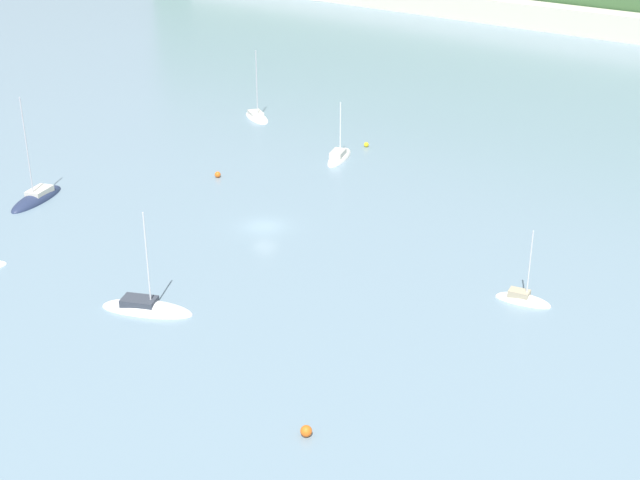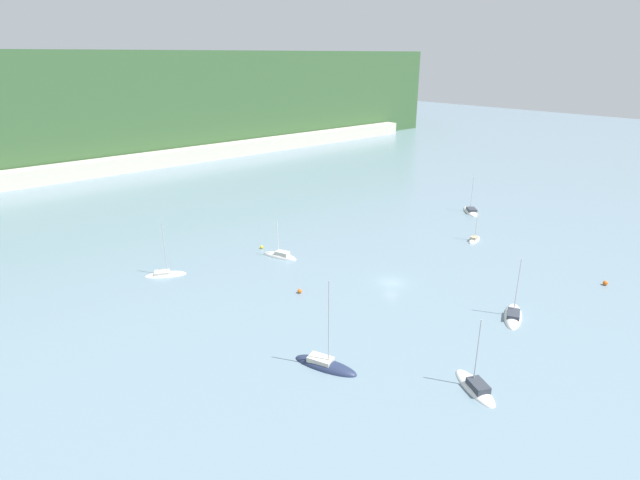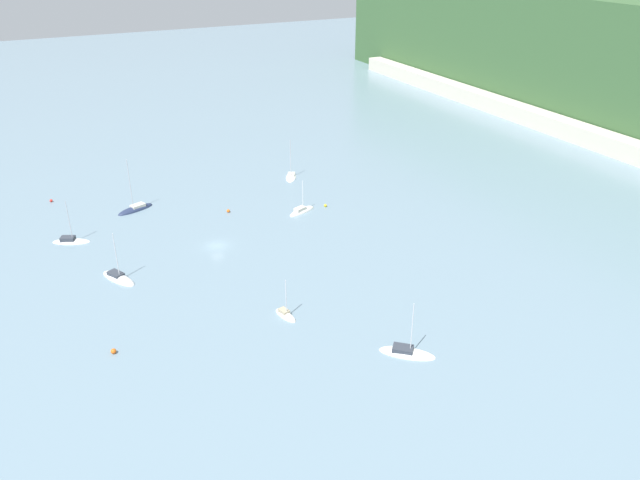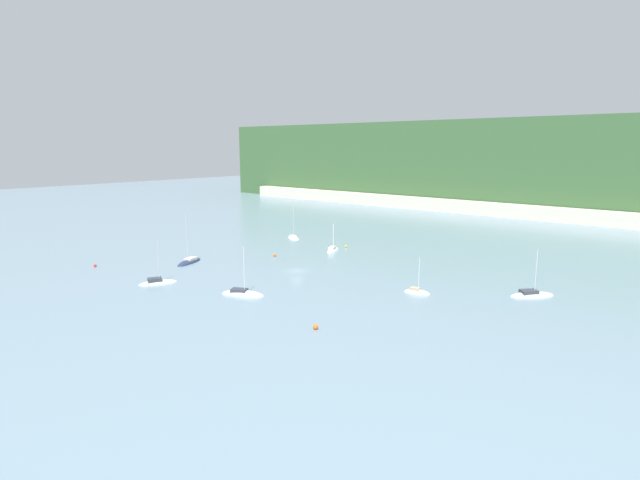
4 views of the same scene
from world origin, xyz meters
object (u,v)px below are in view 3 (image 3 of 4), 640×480
sailboat_2 (302,211)px  mooring_buoy_3 (113,351)px  sailboat_6 (118,279)px  mooring_buoy_0 (51,201)px  sailboat_0 (291,177)px  mooring_buoy_1 (325,205)px  sailboat_1 (285,315)px  sailboat_3 (71,241)px  sailboat_5 (407,353)px  mooring_buoy_2 (228,211)px  sailboat_4 (136,209)px

sailboat_2 → mooring_buoy_3: bearing=-164.9°
sailboat_6 → mooring_buoy_0: bearing=162.8°
sailboat_0 → mooring_buoy_1: (21.19, -0.68, 0.23)m
sailboat_1 → mooring_buoy_0: bearing=-169.5°
sailboat_3 → sailboat_6: size_ratio=0.94×
sailboat_0 → mooring_buoy_0: (-10.58, -58.01, 0.24)m
sailboat_2 → sailboat_6: sailboat_6 is taller
sailboat_6 → mooring_buoy_0: (-44.34, -7.56, 0.25)m
sailboat_5 → sailboat_6: bearing=171.1°
sailboat_2 → sailboat_3: size_ratio=0.85×
sailboat_3 → sailboat_5: 75.58m
sailboat_3 → mooring_buoy_2: 34.35m
sailboat_1 → mooring_buoy_1: bearing=131.5°
sailboat_6 → mooring_buoy_2: sailboat_6 is taller
sailboat_3 → sailboat_4: (-10.70, 15.56, -0.04)m
mooring_buoy_3 → sailboat_2: bearing=126.1°
mooring_buoy_0 → mooring_buoy_2: (24.65, 35.88, 0.03)m
sailboat_2 → mooring_buoy_2: sailboat_2 is taller
sailboat_1 → mooring_buoy_2: sailboat_1 is taller
sailboat_4 → mooring_buoy_3: sailboat_4 is taller
sailboat_2 → sailboat_6: 45.31m
sailboat_4 → mooring_buoy_1: size_ratio=19.79×
mooring_buoy_0 → mooring_buoy_1: bearing=61.0°
sailboat_0 → sailboat_4: 41.04m
mooring_buoy_0 → mooring_buoy_2: size_ratio=0.91×
mooring_buoy_0 → sailboat_1: bearing=23.7°
sailboat_1 → sailboat_2: size_ratio=0.94×
mooring_buoy_1 → mooring_buoy_2: size_ratio=0.89×
mooring_buoy_1 → sailboat_2: bearing=-88.6°
sailboat_0 → mooring_buoy_2: size_ratio=14.34×
sailboat_4 → mooring_buoy_2: sailboat_4 is taller
sailboat_3 → sailboat_4: 18.88m
sailboat_4 → sailboat_6: bearing=52.3°
sailboat_0 → mooring_buoy_2: 26.22m
sailboat_0 → sailboat_6: 60.71m
sailboat_0 → sailboat_2: (21.34, -6.89, -0.00)m
sailboat_5 → mooring_buoy_2: bearing=138.2°
sailboat_2 → sailboat_6: size_ratio=0.80×
mooring_buoy_1 → sailboat_6: bearing=-75.8°
sailboat_6 → sailboat_0: bearing=97.0°
sailboat_5 → mooring_buoy_0: bearing=157.9°
sailboat_2 → mooring_buoy_0: size_ratio=12.23×
sailboat_4 → sailboat_5: sailboat_4 is taller
sailboat_2 → sailboat_5: sailboat_5 is taller
sailboat_2 → sailboat_1: bearing=-139.6°
mooring_buoy_1 → mooring_buoy_3: 65.18m
sailboat_1 → sailboat_2: sailboat_2 is taller
mooring_buoy_1 → mooring_buoy_3: mooring_buoy_3 is taller
mooring_buoy_0 → sailboat_6: bearing=9.7°
sailboat_2 → sailboat_4: size_ratio=0.63×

